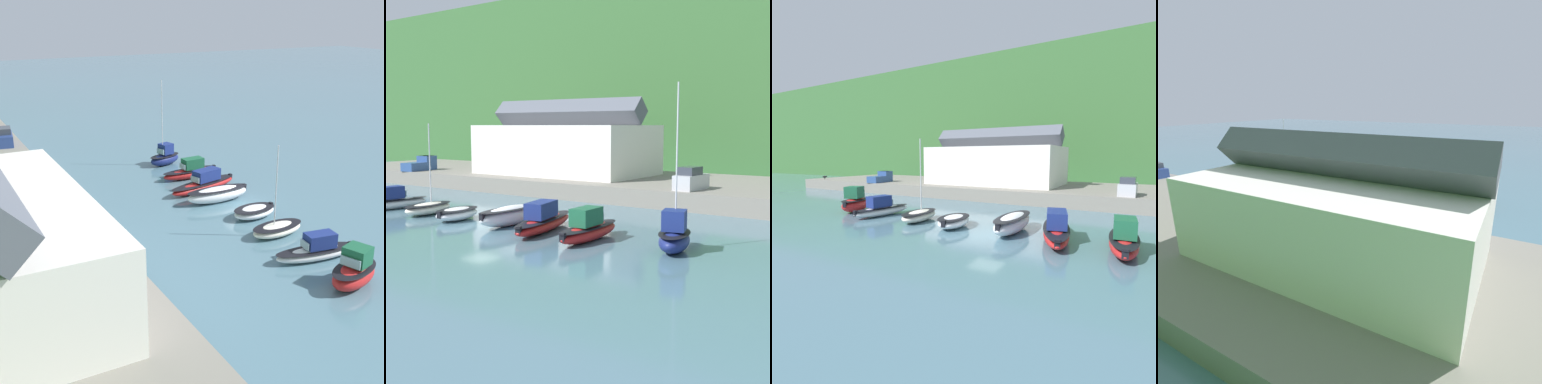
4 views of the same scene
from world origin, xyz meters
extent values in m
plane|color=slate|center=(0.00, 0.00, 0.00)|extent=(320.00, 320.00, 0.00)
cube|color=#386633|center=(0.00, 80.72, 14.97)|extent=(240.00, 73.22, 29.93)
cube|color=gray|center=(0.00, 25.44, 0.87)|extent=(95.45, 20.24, 1.73)
cube|color=silver|center=(-10.06, 24.73, 4.73)|extent=(20.53, 12.24, 6.01)
cube|color=#515660|center=(-10.06, 24.73, 9.33)|extent=(20.95, 3.18, 3.18)
ellipsoid|color=red|center=(-17.32, 1.99, 0.78)|extent=(3.50, 4.97, 1.56)
ellipsoid|color=black|center=(-17.32, 1.99, 1.33)|extent=(3.61, 5.09, 0.12)
cube|color=#195638|center=(-17.24, 1.78, 2.21)|extent=(2.04, 2.02, 1.29)
cube|color=#8CA5B2|center=(-17.55, 2.67, 2.02)|extent=(1.41, 0.56, 0.65)
cube|color=black|center=(-16.63, -0.04, 1.10)|extent=(0.43, 0.38, 0.56)
ellipsoid|color=silver|center=(-12.93, 1.67, 0.49)|extent=(2.60, 6.80, 0.97)
ellipsoid|color=black|center=(-12.93, 1.67, 0.83)|extent=(2.68, 6.95, 0.12)
cube|color=navy|center=(-12.98, 1.34, 1.55)|extent=(1.58, 2.48, 1.14)
cube|color=#8CA5B2|center=(-12.80, 2.63, 1.37)|extent=(1.14, 0.26, 0.57)
cube|color=black|center=(-13.38, -1.45, 0.68)|extent=(0.40, 0.33, 0.56)
ellipsoid|color=white|center=(-7.85, 1.48, 0.51)|extent=(2.61, 5.12, 1.02)
ellipsoid|color=black|center=(-7.85, 1.48, 0.86)|extent=(2.70, 5.23, 0.12)
cylinder|color=silver|center=(-7.89, 1.84, 4.44)|extent=(0.10, 0.10, 6.85)
ellipsoid|color=white|center=(-3.60, 0.92, 0.52)|extent=(2.87, 4.60, 1.04)
ellipsoid|color=black|center=(-3.60, 0.92, 0.88)|extent=(2.97, 4.70, 0.12)
cube|color=black|center=(-3.32, -1.12, 0.73)|extent=(0.39, 0.33, 0.56)
ellipsoid|color=white|center=(1.52, 1.80, 0.76)|extent=(2.03, 6.63, 1.52)
ellipsoid|color=black|center=(1.52, 1.80, 1.29)|extent=(2.11, 6.76, 0.12)
cube|color=black|center=(1.55, -1.34, 1.06)|extent=(0.36, 0.28, 0.56)
ellipsoid|color=red|center=(5.09, 1.42, 0.53)|extent=(3.76, 8.53, 1.06)
ellipsoid|color=black|center=(5.09, 1.42, 0.90)|extent=(3.87, 8.71, 0.12)
cube|color=navy|center=(5.19, 1.01, 1.64)|extent=(2.03, 3.16, 1.17)
cube|color=#8CA5B2|center=(4.81, 2.57, 1.47)|extent=(1.23, 0.39, 0.58)
cube|color=black|center=(6.02, -2.43, 0.74)|extent=(0.42, 0.36, 0.56)
ellipsoid|color=red|center=(9.58, 0.64, 0.54)|extent=(2.08, 6.75, 1.09)
ellipsoid|color=black|center=(9.58, 0.64, 0.92)|extent=(2.16, 6.88, 0.12)
cube|color=#195638|center=(9.60, 0.31, 1.67)|extent=(1.42, 2.40, 1.17)
cube|color=#8CA5B2|center=(9.53, 1.62, 1.50)|extent=(1.17, 0.16, 0.59)
cube|color=black|center=(9.75, -2.52, 0.76)|extent=(0.37, 0.30, 0.56)
cube|color=#B7B7BC|center=(9.35, 18.13, 2.43)|extent=(2.00, 4.28, 1.40)
cube|color=#333842|center=(9.33, 17.82, 3.51)|extent=(1.64, 2.38, 0.76)
cube|color=#2D4C84|center=(-29.20, 16.99, 2.28)|extent=(2.37, 3.71, 1.10)
cube|color=#2D4C84|center=(-29.42, 19.00, 2.68)|extent=(2.09, 2.09, 1.90)
cube|color=#2D333D|center=(-29.42, 19.00, 3.38)|extent=(1.97, 1.81, 0.50)
cylinder|color=black|center=(-44.44, 17.37, 1.87)|extent=(0.12, 0.12, 0.28)
ellipsoid|color=black|center=(-44.44, 17.37, 2.19)|extent=(0.59, 0.85, 0.36)
sphere|color=black|center=(-44.30, 17.70, 2.30)|extent=(0.22, 0.22, 0.22)
camera|label=1|loc=(-41.14, 27.19, 18.36)|focal=50.00mm
camera|label=2|loc=(29.27, -28.61, 7.62)|focal=50.00mm
camera|label=3|loc=(9.98, -20.98, 6.08)|focal=28.00mm
camera|label=4|loc=(-21.32, 42.27, 12.82)|focal=28.00mm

